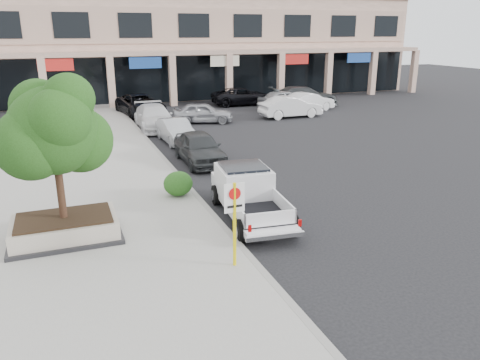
% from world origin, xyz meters
% --- Properties ---
extents(ground, '(120.00, 120.00, 0.00)m').
position_xyz_m(ground, '(0.00, 0.00, 0.00)').
color(ground, black).
rests_on(ground, ground).
extents(sidewalk, '(8.00, 52.00, 0.15)m').
position_xyz_m(sidewalk, '(-5.50, 6.00, 0.07)').
color(sidewalk, gray).
rests_on(sidewalk, ground).
extents(curb, '(0.20, 52.00, 0.15)m').
position_xyz_m(curb, '(-1.55, 6.00, 0.07)').
color(curb, gray).
rests_on(curb, ground).
extents(strip_mall, '(40.55, 12.43, 9.50)m').
position_xyz_m(strip_mall, '(8.00, 33.93, 4.75)').
color(strip_mall, tan).
rests_on(strip_mall, ground).
extents(planter, '(3.20, 2.20, 0.68)m').
position_xyz_m(planter, '(-6.26, 1.85, 0.48)').
color(planter, black).
rests_on(planter, sidewalk).
extents(planter_tree, '(2.90, 2.55, 4.00)m').
position_xyz_m(planter_tree, '(-6.13, 2.01, 3.41)').
color(planter_tree, black).
rests_on(planter_tree, planter).
extents(no_parking_sign, '(0.55, 0.09, 2.30)m').
position_xyz_m(no_parking_sign, '(-2.12, -1.57, 1.63)').
color(no_parking_sign, yellow).
rests_on(no_parking_sign, sidewalk).
extents(hedge, '(1.10, 0.99, 0.93)m').
position_xyz_m(hedge, '(-2.19, 4.34, 0.62)').
color(hedge, '#1D4614').
rests_on(hedge, sidewalk).
extents(pickup_truck, '(2.42, 5.33, 1.63)m').
position_xyz_m(pickup_truck, '(-0.35, 1.63, 0.81)').
color(pickup_truck, white).
rests_on(pickup_truck, ground).
extents(curb_car_a, '(1.79, 4.42, 1.50)m').
position_xyz_m(curb_car_a, '(0.00, 8.97, 0.75)').
color(curb_car_a, '#292B2D').
rests_on(curb_car_a, ground).
extents(curb_car_b, '(1.65, 4.14, 1.34)m').
position_xyz_m(curb_car_b, '(-0.05, 13.55, 0.67)').
color(curb_car_b, '#999CA1').
rests_on(curb_car_b, ground).
extents(curb_car_c, '(2.30, 5.34, 1.53)m').
position_xyz_m(curb_car_c, '(-0.42, 17.82, 0.77)').
color(curb_car_c, silver).
rests_on(curb_car_c, ground).
extents(curb_car_d, '(3.36, 5.99, 1.58)m').
position_xyz_m(curb_car_d, '(-0.41, 23.18, 0.79)').
color(curb_car_d, black).
rests_on(curb_car_d, ground).
extents(lot_car_a, '(4.40, 2.86, 1.39)m').
position_xyz_m(lot_car_a, '(3.12, 18.77, 0.70)').
color(lot_car_a, '#A0A2A8').
rests_on(lot_car_a, ground).
extents(lot_car_b, '(4.66, 1.73, 1.52)m').
position_xyz_m(lot_car_b, '(9.72, 18.51, 0.76)').
color(lot_car_b, silver).
rests_on(lot_car_b, ground).
extents(lot_car_c, '(6.02, 3.21, 1.66)m').
position_xyz_m(lot_car_c, '(13.16, 22.81, 0.83)').
color(lot_car_c, '#303335').
rests_on(lot_car_c, ground).
extents(lot_car_d, '(5.39, 2.64, 1.47)m').
position_xyz_m(lot_car_d, '(8.64, 25.37, 0.74)').
color(lot_car_d, black).
rests_on(lot_car_d, ground).
extents(lot_car_e, '(4.80, 2.70, 1.54)m').
position_xyz_m(lot_car_e, '(10.99, 22.16, 0.77)').
color(lot_car_e, '#9DA0A5').
rests_on(lot_car_e, ground).
extents(lot_car_f, '(4.63, 2.44, 1.45)m').
position_xyz_m(lot_car_f, '(12.29, 20.53, 0.73)').
color(lot_car_f, silver).
rests_on(lot_car_f, ground).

